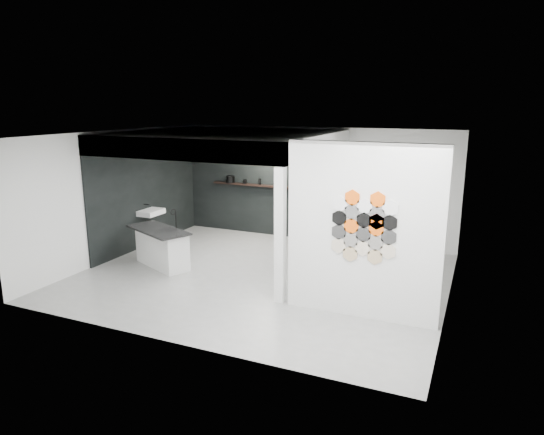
{
  "coord_description": "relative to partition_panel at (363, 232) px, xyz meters",
  "views": [
    {
      "loc": [
        3.86,
        -8.26,
        3.37
      ],
      "look_at": [
        0.1,
        0.3,
        1.15
      ],
      "focal_mm": 32.0,
      "sensor_mm": 36.0,
      "label": 1
    }
  ],
  "objects": [
    {
      "name": "hex_tile_cluster",
      "position": [
        0.03,
        -0.09,
        0.1
      ],
      "size": [
        1.04,
        0.02,
        1.16
      ],
      "color": "beige",
      "rests_on": "partition_panel"
    },
    {
      "name": "corner_column",
      "position": [
        -1.41,
        0.0,
        -0.22
      ],
      "size": [
        0.16,
        0.16,
        2.35
      ],
      "primitive_type": "cube",
      "color": "silver",
      "rests_on": "floor"
    },
    {
      "name": "bay_clad_back",
      "position": [
        -3.52,
        3.97,
        -0.22
      ],
      "size": [
        4.4,
        0.04,
        2.35
      ],
      "primitive_type": "cube",
      "color": "black",
      "rests_on": "floor"
    },
    {
      "name": "utensil_cup",
      "position": [
        -4.02,
        3.87,
        -0.03
      ],
      "size": [
        0.09,
        0.09,
        0.11
      ],
      "primitive_type": "cylinder",
      "rotation": [
        0.0,
        0.0,
        -0.04
      ],
      "color": "black",
      "rests_on": "display_shelf"
    },
    {
      "name": "display_shelf",
      "position": [
        -3.43,
        3.87,
        -0.1
      ],
      "size": [
        3.0,
        0.15,
        0.04
      ],
      "primitive_type": "cube",
      "color": "black",
      "rests_on": "bay_clad_back"
    },
    {
      "name": "bay_clad_left",
      "position": [
        -5.7,
        2.0,
        -0.22
      ],
      "size": [
        0.04,
        4.0,
        2.35
      ],
      "primitive_type": "cube",
      "color": "black",
      "rests_on": "floor"
    },
    {
      "name": "glass_bowl",
      "position": [
        -2.12,
        3.87,
        -0.04
      ],
      "size": [
        0.15,
        0.15,
        0.09
      ],
      "primitive_type": "cylinder",
      "rotation": [
        0.0,
        0.0,
        -0.25
      ],
      "color": "gray",
      "rests_on": "display_shelf"
    },
    {
      "name": "glass_vase",
      "position": [
        -2.08,
        3.87,
        -0.0
      ],
      "size": [
        0.14,
        0.14,
        0.16
      ],
      "primitive_type": "cylinder",
      "rotation": [
        0.0,
        0.0,
        0.23
      ],
      "color": "gray",
      "rests_on": "display_shelf"
    },
    {
      "name": "partition_panel",
      "position": [
        0.0,
        0.0,
        0.0
      ],
      "size": [
        2.45,
        0.15,
        2.8
      ],
      "primitive_type": "cube",
      "color": "silver",
      "rests_on": "floor"
    },
    {
      "name": "stockpot",
      "position": [
        -4.45,
        3.87,
        0.01
      ],
      "size": [
        0.26,
        0.26,
        0.18
      ],
      "primitive_type": "cylinder",
      "rotation": [
        0.0,
        0.0,
        0.17
      ],
      "color": "black",
      "rests_on": "display_shelf"
    },
    {
      "name": "wall_basin",
      "position": [
        -5.46,
        1.8,
        -0.55
      ],
      "size": [
        0.4,
        0.6,
        0.12
      ],
      "primitive_type": "cube",
      "color": "silver",
      "rests_on": "bay_clad_left"
    },
    {
      "name": "kettle",
      "position": [
        -2.55,
        3.87,
        -0.01
      ],
      "size": [
        0.21,
        0.21,
        0.14
      ],
      "primitive_type": "ellipsoid",
      "rotation": [
        0.0,
        0.0,
        -0.34
      ],
      "color": "black",
      "rests_on": "display_shelf"
    },
    {
      "name": "bottle_dark",
      "position": [
        -3.6,
        3.87,
        0.0
      ],
      "size": [
        0.07,
        0.07,
        0.16
      ],
      "primitive_type": "cylinder",
      "rotation": [
        0.0,
        0.0,
        0.15
      ],
      "color": "black",
      "rests_on": "display_shelf"
    },
    {
      "name": "fascia_beam",
      "position": [
        -3.52,
        0.08,
        1.15
      ],
      "size": [
        4.4,
        0.16,
        0.4
      ],
      "primitive_type": "cube",
      "color": "silver",
      "rests_on": "corner_column"
    },
    {
      "name": "floor",
      "position": [
        -2.23,
        1.0,
        -1.4
      ],
      "size": [
        7.0,
        6.0,
        0.01
      ],
      "primitive_type": "cube",
      "color": "gray"
    },
    {
      "name": "kitchen_island",
      "position": [
        -4.41,
        0.74,
        -0.98
      ],
      "size": [
        1.69,
        1.25,
        1.25
      ],
      "rotation": [
        0.0,
        0.0,
        -0.42
      ],
      "color": "silver",
      "rests_on": "floor"
    },
    {
      "name": "bulkhead",
      "position": [
        -3.52,
        2.0,
        1.15
      ],
      "size": [
        4.4,
        4.0,
        0.4
      ],
      "primitive_type": "cube",
      "color": "silver",
      "rests_on": "corner_column"
    }
  ]
}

